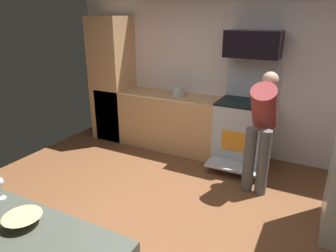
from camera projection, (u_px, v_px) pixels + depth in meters
name	position (u px, v px, depth m)	size (l,w,h in m)	color
ground_plane	(149.00, 228.00, 3.20)	(5.20, 4.80, 0.02)	brown
wall_back	(225.00, 70.00, 4.71)	(5.20, 0.12, 2.60)	silver
lower_cabinet_run	(163.00, 120.00, 5.09)	(2.40, 0.60, 0.90)	tan
cabinet_column	(113.00, 79.00, 5.32)	(0.60, 0.60, 2.10)	tan
oven_range	(244.00, 130.00, 4.47)	(0.76, 0.95, 1.56)	#B3BBC7
microwave	(253.00, 44.00, 4.12)	(0.74, 0.38, 0.36)	black
person_cook	(262.00, 125.00, 3.66)	(0.31, 0.59, 1.46)	#555555
mixing_bowl_small	(23.00, 220.00, 1.84)	(0.23, 0.23, 0.06)	#E2C679
stock_pot	(178.00, 91.00, 4.79)	(0.23, 0.23, 0.15)	#B5BCBA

